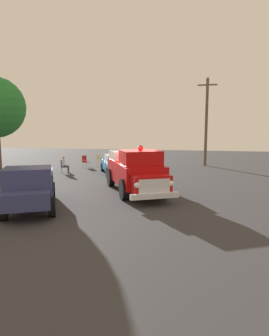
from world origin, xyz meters
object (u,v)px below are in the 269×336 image
parked_pickup (30,186)px  lawn_chair_spare (99,160)px  lawn_chair_by_car (85,160)px  lawn_chair_near_truck (63,165)px  utility_pole (206,121)px  vintage_fire_truck (136,170)px  classic_hot_rod (116,164)px  spectator_seated (65,164)px

parked_pickup → lawn_chair_spare: 13.95m
lawn_chair_by_car → lawn_chair_spare: size_ratio=1.00×
parked_pickup → lawn_chair_spare: (-1.49, 13.86, -0.40)m
lawn_chair_near_truck → utility_pole: utility_pole is taller
vintage_fire_truck → utility_pole: (4.08, 12.07, 2.85)m
vintage_fire_truck → lawn_chair_near_truck: 8.76m
vintage_fire_truck → lawn_chair_by_car: vintage_fire_truck is taller
lawn_chair_spare → lawn_chair_by_car: bearing=-139.2°
vintage_fire_truck → lawn_chair_spare: bearing=118.5°
classic_hot_rod → lawn_chair_spare: bearing=124.2°
vintage_fire_truck → lawn_chair_by_car: (-6.30, 8.94, -0.61)m
vintage_fire_truck → lawn_chair_near_truck: bearing=141.1°
lawn_chair_by_car → lawn_chair_spare: (0.99, 0.85, 0.00)m
vintage_fire_truck → utility_pole: 13.06m
classic_hot_rod → lawn_chair_by_car: bearing=140.5°
vintage_fire_truck → spectator_seated: 8.70m
classic_hot_rod → parked_pickup: bearing=-96.2°
vintage_fire_truck → lawn_chair_by_car: 10.95m
parked_pickup → utility_pole: 18.23m
lawn_chair_near_truck → classic_hot_rod: bearing=7.0°
spectator_seated → parked_pickup: bearing=-73.5°
vintage_fire_truck → parked_pickup: (-3.83, -4.07, -0.21)m
lawn_chair_spare → spectator_seated: bearing=-107.8°
lawn_chair_by_car → spectator_seated: 3.41m
lawn_chair_by_car → utility_pole: utility_pole is taller
parked_pickup → lawn_chair_near_truck: parked_pickup is taller
lawn_chair_near_truck → lawn_chair_spare: size_ratio=1.00×
lawn_chair_near_truck → lawn_chair_by_car: size_ratio=1.00×
vintage_fire_truck → parked_pickup: bearing=-133.2°
classic_hot_rod → utility_pole: bearing=41.7°
lawn_chair_near_truck → lawn_chair_by_car: bearing=81.8°
lawn_chair_by_car → utility_pole: (10.38, 3.13, 3.45)m
utility_pole → spectator_seated: bearing=-148.8°
spectator_seated → utility_pole: 13.02m
lawn_chair_spare → utility_pole: size_ratio=0.13×
lawn_chair_near_truck → utility_pole: (10.88, 6.58, 3.45)m
lawn_chair_near_truck → lawn_chair_by_car: same height
classic_hot_rod → parked_pickup: size_ratio=0.93×
lawn_chair_by_car → utility_pole: 11.38m
vintage_fire_truck → utility_pole: bearing=71.3°
lawn_chair_spare → spectator_seated: spectator_seated is taller
vintage_fire_truck → spectator_seated: vintage_fire_truck is taller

